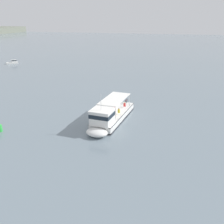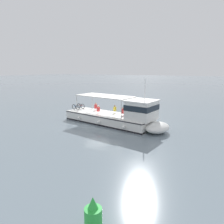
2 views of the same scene
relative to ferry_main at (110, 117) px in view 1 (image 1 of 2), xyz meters
The scene contains 3 objects.
ground_plane 2.94m from the ferry_main, 13.87° to the left, with size 400.00×400.00×0.00m, color slate.
ferry_main is the anchor object (origin of this frame).
motorboat_outer_anchorage 58.92m from the ferry_main, 48.30° to the left, with size 3.29×3.61×1.26m.
Camera 1 is at (-35.36, -9.79, 14.74)m, focal length 40.31 mm.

